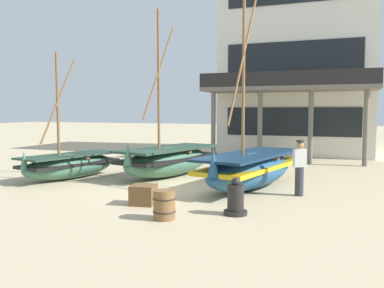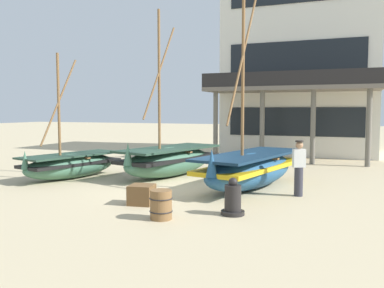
{
  "view_description": "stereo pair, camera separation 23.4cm",
  "coord_description": "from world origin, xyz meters",
  "px_view_note": "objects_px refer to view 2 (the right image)",
  "views": [
    {
      "loc": [
        5.06,
        -12.38,
        2.59
      ],
      "look_at": [
        0.0,
        1.0,
        1.4
      ],
      "focal_mm": 38.35,
      "sensor_mm": 36.0,
      "label": 1
    },
    {
      "loc": [
        5.28,
        -12.3,
        2.59
      ],
      "look_at": [
        0.0,
        1.0,
        1.4
      ],
      "focal_mm": 38.35,
      "sensor_mm": 36.0,
      "label": 2
    }
  ],
  "objects_px": {
    "fisherman_by_hull": "(299,169)",
    "capstan_winch": "(233,200)",
    "fishing_boat_near_left": "(169,160)",
    "cargo_crate": "(142,195)",
    "wooden_barrel": "(161,205)",
    "fishing_boat_far_right": "(71,164)",
    "fishing_boat_centre_large": "(251,169)",
    "harbor_building_main": "(302,63)"
  },
  "relations": [
    {
      "from": "capstan_winch",
      "to": "fishing_boat_near_left",
      "type": "bearing_deg",
      "value": 129.4
    },
    {
      "from": "wooden_barrel",
      "to": "harbor_building_main",
      "type": "relative_size",
      "value": 0.06
    },
    {
      "from": "fisherman_by_hull",
      "to": "cargo_crate",
      "type": "distance_m",
      "value": 4.75
    },
    {
      "from": "cargo_crate",
      "to": "fishing_boat_far_right",
      "type": "bearing_deg",
      "value": 148.07
    },
    {
      "from": "fishing_boat_near_left",
      "to": "wooden_barrel",
      "type": "xyz_separation_m",
      "value": [
        2.49,
        -5.85,
        -0.29
      ]
    },
    {
      "from": "fishing_boat_near_left",
      "to": "wooden_barrel",
      "type": "distance_m",
      "value": 6.36
    },
    {
      "from": "capstan_winch",
      "to": "harbor_building_main",
      "type": "distance_m",
      "value": 17.08
    },
    {
      "from": "harbor_building_main",
      "to": "fishing_boat_near_left",
      "type": "bearing_deg",
      "value": -107.57
    },
    {
      "from": "fishing_boat_far_right",
      "to": "capstan_winch",
      "type": "relative_size",
      "value": 5.02
    },
    {
      "from": "wooden_barrel",
      "to": "harbor_building_main",
      "type": "xyz_separation_m",
      "value": [
        1.14,
        17.33,
        5.12
      ]
    },
    {
      "from": "fishing_boat_near_left",
      "to": "fishing_boat_far_right",
      "type": "height_order",
      "value": "fishing_boat_near_left"
    },
    {
      "from": "fishing_boat_near_left",
      "to": "cargo_crate",
      "type": "bearing_deg",
      "value": -74.19
    },
    {
      "from": "fishing_boat_near_left",
      "to": "fishing_boat_far_right",
      "type": "relative_size",
      "value": 1.35
    },
    {
      "from": "fisherman_by_hull",
      "to": "wooden_barrel",
      "type": "xyz_separation_m",
      "value": [
        -2.7,
        -3.9,
        -0.48
      ]
    },
    {
      "from": "fisherman_by_hull",
      "to": "capstan_winch",
      "type": "distance_m",
      "value": 3.16
    },
    {
      "from": "fishing_boat_near_left",
      "to": "capstan_winch",
      "type": "relative_size",
      "value": 6.79
    },
    {
      "from": "fishing_boat_centre_large",
      "to": "fishing_boat_far_right",
      "type": "bearing_deg",
      "value": -175.0
    },
    {
      "from": "capstan_winch",
      "to": "fisherman_by_hull",
      "type": "bearing_deg",
      "value": 66.88
    },
    {
      "from": "harbor_building_main",
      "to": "cargo_crate",
      "type": "bearing_deg",
      "value": -98.18
    },
    {
      "from": "wooden_barrel",
      "to": "cargo_crate",
      "type": "bearing_deg",
      "value": 134.41
    },
    {
      "from": "wooden_barrel",
      "to": "harbor_building_main",
      "type": "distance_m",
      "value": 18.11
    },
    {
      "from": "fishing_boat_centre_large",
      "to": "wooden_barrel",
      "type": "relative_size",
      "value": 9.34
    },
    {
      "from": "fishing_boat_centre_large",
      "to": "wooden_barrel",
      "type": "height_order",
      "value": "fishing_boat_centre_large"
    },
    {
      "from": "fishing_boat_near_left",
      "to": "cargo_crate",
      "type": "xyz_separation_m",
      "value": [
        1.32,
        -4.65,
        -0.37
      ]
    },
    {
      "from": "capstan_winch",
      "to": "cargo_crate",
      "type": "height_order",
      "value": "capstan_winch"
    },
    {
      "from": "harbor_building_main",
      "to": "fishing_boat_far_right",
      "type": "bearing_deg",
      "value": -117.6
    },
    {
      "from": "fishing_boat_far_right",
      "to": "harbor_building_main",
      "type": "height_order",
      "value": "harbor_building_main"
    },
    {
      "from": "fishing_boat_centre_large",
      "to": "cargo_crate",
      "type": "bearing_deg",
      "value": -122.56
    },
    {
      "from": "fisherman_by_hull",
      "to": "wooden_barrel",
      "type": "distance_m",
      "value": 4.77
    },
    {
      "from": "fishing_boat_far_right",
      "to": "wooden_barrel",
      "type": "relative_size",
      "value": 6.66
    },
    {
      "from": "capstan_winch",
      "to": "wooden_barrel",
      "type": "relative_size",
      "value": 1.33
    },
    {
      "from": "fisherman_by_hull",
      "to": "harbor_building_main",
      "type": "height_order",
      "value": "harbor_building_main"
    },
    {
      "from": "fishing_boat_near_left",
      "to": "capstan_winch",
      "type": "xyz_separation_m",
      "value": [
        3.96,
        -4.82,
        -0.27
      ]
    },
    {
      "from": "fisherman_by_hull",
      "to": "fishing_boat_near_left",
      "type": "bearing_deg",
      "value": 159.43
    },
    {
      "from": "fishing_boat_near_left",
      "to": "fisherman_by_hull",
      "type": "distance_m",
      "value": 5.54
    },
    {
      "from": "fishing_boat_far_right",
      "to": "wooden_barrel",
      "type": "xyz_separation_m",
      "value": [
        5.79,
        -4.07,
        -0.17
      ]
    },
    {
      "from": "fishing_boat_centre_large",
      "to": "cargo_crate",
      "type": "height_order",
      "value": "fishing_boat_centre_large"
    },
    {
      "from": "harbor_building_main",
      "to": "fishing_boat_centre_large",
      "type": "bearing_deg",
      "value": -90.46
    },
    {
      "from": "fishing_boat_centre_large",
      "to": "capstan_winch",
      "type": "distance_m",
      "value": 3.68
    },
    {
      "from": "fishing_boat_far_right",
      "to": "wooden_barrel",
      "type": "bearing_deg",
      "value": -35.14
    },
    {
      "from": "wooden_barrel",
      "to": "cargo_crate",
      "type": "relative_size",
      "value": 1.08
    },
    {
      "from": "fishing_boat_far_right",
      "to": "harbor_building_main",
      "type": "relative_size",
      "value": 0.43
    }
  ]
}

